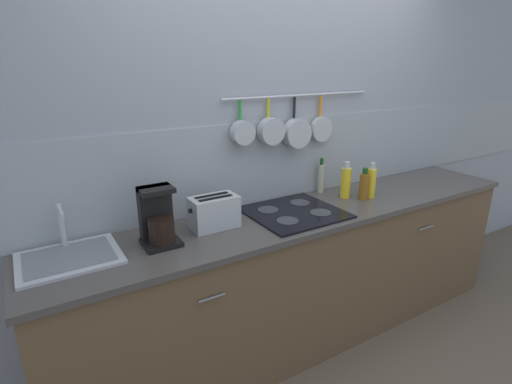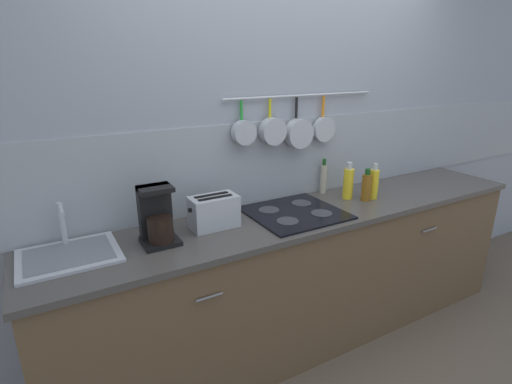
{
  "view_description": "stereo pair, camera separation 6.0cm",
  "coord_description": "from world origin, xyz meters",
  "px_view_note": "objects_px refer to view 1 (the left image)",
  "views": [
    {
      "loc": [
        -1.49,
        -1.81,
        1.84
      ],
      "look_at": [
        -0.39,
        0.0,
        1.13
      ],
      "focal_mm": 28.0,
      "sensor_mm": 36.0,
      "label": 1
    },
    {
      "loc": [
        -1.44,
        -1.84,
        1.84
      ],
      "look_at": [
        -0.39,
        0.0,
        1.13
      ],
      "focal_mm": 28.0,
      "sensor_mm": 36.0,
      "label": 2
    }
  ],
  "objects_px": {
    "coffee_maker": "(158,221)",
    "bottle_hot_sauce": "(364,186)",
    "bottle_vinegar": "(321,178)",
    "toaster": "(214,212)",
    "bottle_cooking_wine": "(371,182)",
    "bottle_dish_soap": "(346,182)"
  },
  "relations": [
    {
      "from": "toaster",
      "to": "bottle_hot_sauce",
      "type": "height_order",
      "value": "bottle_hot_sauce"
    },
    {
      "from": "bottle_cooking_wine",
      "to": "coffee_maker",
      "type": "bearing_deg",
      "value": 178.01
    },
    {
      "from": "bottle_vinegar",
      "to": "bottle_cooking_wine",
      "type": "relative_size",
      "value": 1.01
    },
    {
      "from": "coffee_maker",
      "to": "toaster",
      "type": "xyz_separation_m",
      "value": [
        0.33,
        0.04,
        -0.03
      ]
    },
    {
      "from": "bottle_dish_soap",
      "to": "coffee_maker",
      "type": "bearing_deg",
      "value": -178.48
    },
    {
      "from": "bottle_cooking_wine",
      "to": "bottle_vinegar",
      "type": "bearing_deg",
      "value": 129.97
    },
    {
      "from": "toaster",
      "to": "bottle_hot_sauce",
      "type": "xyz_separation_m",
      "value": [
        1.06,
        -0.1,
        0.01
      ]
    },
    {
      "from": "coffee_maker",
      "to": "bottle_hot_sauce",
      "type": "relative_size",
      "value": 1.39
    },
    {
      "from": "bottle_vinegar",
      "to": "bottle_cooking_wine",
      "type": "distance_m",
      "value": 0.34
    },
    {
      "from": "bottle_vinegar",
      "to": "bottle_hot_sauce",
      "type": "relative_size",
      "value": 1.13
    },
    {
      "from": "bottle_vinegar",
      "to": "bottle_hot_sauce",
      "type": "distance_m",
      "value": 0.31
    },
    {
      "from": "bottle_hot_sauce",
      "to": "bottle_cooking_wine",
      "type": "relative_size",
      "value": 0.9
    },
    {
      "from": "coffee_maker",
      "to": "toaster",
      "type": "height_order",
      "value": "coffee_maker"
    },
    {
      "from": "coffee_maker",
      "to": "bottle_cooking_wine",
      "type": "distance_m",
      "value": 1.47
    },
    {
      "from": "coffee_maker",
      "to": "toaster",
      "type": "relative_size",
      "value": 1.08
    },
    {
      "from": "toaster",
      "to": "bottle_cooking_wine",
      "type": "relative_size",
      "value": 1.16
    },
    {
      "from": "toaster",
      "to": "bottle_cooking_wine",
      "type": "height_order",
      "value": "bottle_cooking_wine"
    },
    {
      "from": "bottle_cooking_wine",
      "to": "toaster",
      "type": "bearing_deg",
      "value": 175.46
    },
    {
      "from": "coffee_maker",
      "to": "bottle_hot_sauce",
      "type": "bearing_deg",
      "value": -2.34
    },
    {
      "from": "bottle_vinegar",
      "to": "toaster",
      "type": "bearing_deg",
      "value": -169.33
    },
    {
      "from": "coffee_maker",
      "to": "bottle_hot_sauce",
      "type": "height_order",
      "value": "coffee_maker"
    },
    {
      "from": "coffee_maker",
      "to": "bottle_hot_sauce",
      "type": "distance_m",
      "value": 1.39
    }
  ]
}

